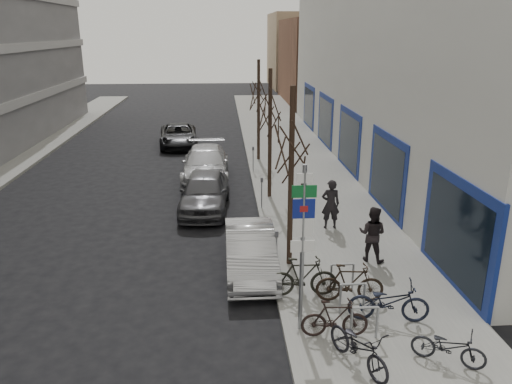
{
  "coord_description": "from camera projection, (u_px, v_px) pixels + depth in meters",
  "views": [
    {
      "loc": [
        0.66,
        -10.25,
        6.93
      ],
      "look_at": [
        1.68,
        4.92,
        2.0
      ],
      "focal_mm": 35.0,
      "sensor_mm": 36.0,
      "label": 1
    }
  ],
  "objects": [
    {
      "name": "lane_car",
      "position": [
        178.0,
        136.0,
        31.13
      ],
      "size": [
        2.68,
        5.06,
        1.36
      ],
      "primitive_type": "imported",
      "rotation": [
        0.0,
        0.0,
        0.09
      ],
      "color": "black",
      "rests_on": "ground"
    },
    {
      "name": "pedestrian_far",
      "position": [
        372.0,
        234.0,
        15.2
      ],
      "size": [
        0.79,
        0.72,
        1.77
      ],
      "primitive_type": "imported",
      "rotation": [
        0.0,
        0.0,
        2.6
      ],
      "color": "black",
      "rests_on": "sidewalk_east"
    },
    {
      "name": "bike_mid_curb",
      "position": [
        389.0,
        298.0,
        12.07
      ],
      "size": [
        2.04,
        0.89,
        1.2
      ],
      "primitive_type": "imported",
      "rotation": [
        0.0,
        0.0,
        1.42
      ],
      "color": "black",
      "rests_on": "sidewalk_east"
    },
    {
      "name": "meter_front",
      "position": [
        277.0,
        247.0,
        14.52
      ],
      "size": [
        0.1,
        0.08,
        1.27
      ],
      "color": "gray",
      "rests_on": "sidewalk_east"
    },
    {
      "name": "bike_near_right",
      "position": [
        335.0,
        318.0,
        11.47
      ],
      "size": [
        1.6,
        0.54,
        0.96
      ],
      "primitive_type": "imported",
      "rotation": [
        0.0,
        0.0,
        1.53
      ],
      "color": "black",
      "rests_on": "sidewalk_east"
    },
    {
      "name": "pedestrian_near",
      "position": [
        331.0,
        204.0,
        17.72
      ],
      "size": [
        0.67,
        0.44,
        1.8
      ],
      "primitive_type": "imported",
      "rotation": [
        0.0,
        0.0,
        3.12
      ],
      "color": "black",
      "rests_on": "sidewalk_east"
    },
    {
      "name": "sidewalk_east",
      "position": [
        313.0,
        197.0,
        21.58
      ],
      "size": [
        5.0,
        70.0,
        0.15
      ],
      "primitive_type": "cube",
      "color": "slate",
      "rests_on": "ground"
    },
    {
      "name": "tree_far",
      "position": [
        259.0,
        87.0,
        26.38
      ],
      "size": [
        1.8,
        1.8,
        5.5
      ],
      "color": "black",
      "rests_on": "ground"
    },
    {
      "name": "tree_mid",
      "position": [
        270.0,
        104.0,
        20.21
      ],
      "size": [
        1.8,
        1.8,
        5.5
      ],
      "color": "black",
      "rests_on": "ground"
    },
    {
      "name": "parked_car_back",
      "position": [
        206.0,
        164.0,
        24.04
      ],
      "size": [
        2.23,
        5.42,
        1.57
      ],
      "primitive_type": "imported",
      "rotation": [
        0.0,
        0.0,
        -0.01
      ],
      "color": "#AAAAAF",
      "rests_on": "ground"
    },
    {
      "name": "parked_car_mid",
      "position": [
        205.0,
        192.0,
        19.99
      ],
      "size": [
        2.11,
        4.67,
        1.56
      ],
      "primitive_type": "imported",
      "rotation": [
        0.0,
        0.0,
        -0.06
      ],
      "color": "#46464B",
      "rests_on": "ground"
    },
    {
      "name": "highway_sign_pole",
      "position": [
        303.0,
        239.0,
        11.21
      ],
      "size": [
        0.55,
        0.1,
        4.2
      ],
      "color": "gray",
      "rests_on": "ground"
    },
    {
      "name": "meter_mid",
      "position": [
        262.0,
        190.0,
        19.74
      ],
      "size": [
        0.1,
        0.08,
        1.27
      ],
      "color": "gray",
      "rests_on": "sidewalk_east"
    },
    {
      "name": "meter_back",
      "position": [
        253.0,
        157.0,
        24.96
      ],
      "size": [
        0.1,
        0.08,
        1.27
      ],
      "color": "gray",
      "rests_on": "sidewalk_east"
    },
    {
      "name": "bike_near_left",
      "position": [
        359.0,
        343.0,
        10.42
      ],
      "size": [
        1.29,
        1.89,
        1.12
      ],
      "primitive_type": "imported",
      "rotation": [
        0.0,
        0.0,
        0.45
      ],
      "color": "black",
      "rests_on": "sidewalk_east"
    },
    {
      "name": "parked_car_front",
      "position": [
        250.0,
        251.0,
        14.83
      ],
      "size": [
        1.48,
        4.17,
        1.37
      ],
      "primitive_type": "imported",
      "rotation": [
        0.0,
        0.0,
        0.01
      ],
      "color": "#B6B6BB",
      "rests_on": "ground"
    },
    {
      "name": "bike_mid_inner",
      "position": [
        303.0,
        277.0,
        13.22
      ],
      "size": [
        1.88,
        0.59,
        1.14
      ],
      "primitive_type": "imported",
      "rotation": [
        0.0,
        0.0,
        1.55
      ],
      "color": "black",
      "rests_on": "sidewalk_east"
    },
    {
      "name": "brick_building_far",
      "position": [
        346.0,
        61.0,
        49.38
      ],
      "size": [
        12.0,
        14.0,
        8.0
      ],
      "primitive_type": "cube",
      "color": "brown",
      "rests_on": "ground"
    },
    {
      "name": "tree_near",
      "position": [
        292.0,
        136.0,
        14.04
      ],
      "size": [
        1.8,
        1.8,
        5.5
      ],
      "color": "black",
      "rests_on": "ground"
    },
    {
      "name": "ground",
      "position": [
        199.0,
        337.0,
        11.82
      ],
      "size": [
        120.0,
        120.0,
        0.0
      ],
      "primitive_type": "plane",
      "color": "black",
      "rests_on": "ground"
    },
    {
      "name": "bike_far_curb",
      "position": [
        449.0,
        344.0,
        10.54
      ],
      "size": [
        1.57,
        1.15,
        0.94
      ],
      "primitive_type": "imported",
      "rotation": [
        0.0,
        0.0,
        1.07
      ],
      "color": "black",
      "rests_on": "sidewalk_east"
    },
    {
      "name": "bike_far_inner",
      "position": [
        350.0,
        283.0,
        12.94
      ],
      "size": [
        1.84,
        0.7,
        1.09
      ],
      "primitive_type": "imported",
      "rotation": [
        0.0,
        0.0,
        1.48
      ],
      "color": "black",
      "rests_on": "sidewalk_east"
    },
    {
      "name": "bike_rack",
      "position": [
        352.0,
        295.0,
        12.43
      ],
      "size": [
        0.66,
        2.26,
        0.83
      ],
      "color": "gray",
      "rests_on": "sidewalk_east"
    },
    {
      "name": "tan_building_far",
      "position": [
        322.0,
        50.0,
        63.49
      ],
      "size": [
        13.0,
        12.0,
        9.0
      ],
      "primitive_type": "cube",
      "color": "#937A5B",
      "rests_on": "ground"
    }
  ]
}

